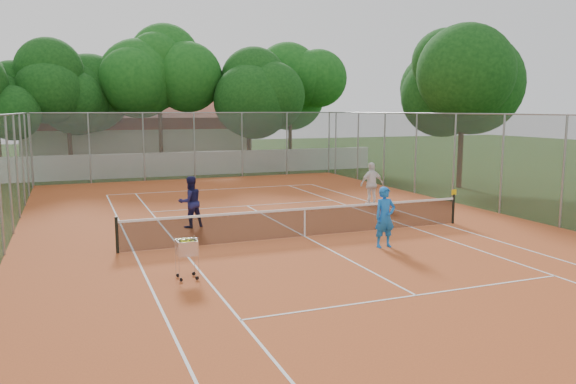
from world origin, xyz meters
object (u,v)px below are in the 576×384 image
object	(u,v)px
tennis_net	(305,222)
ball_hopper	(187,258)
player_far_right	(372,184)
player_near	(385,217)
player_far_left	(190,202)
clubhouse	(137,135)

from	to	relation	value
tennis_net	ball_hopper	world-z (taller)	ball_hopper
tennis_net	player_far_right	xyz separation A→B (m)	(5.09, 4.50, 0.46)
ball_hopper	tennis_net	bearing A→B (deg)	52.11
tennis_net	player_far_right	size ratio (longest dim) A/B	6.26
tennis_net	player_near	size ratio (longest dim) A/B	6.42
player_near	player_far_left	bearing A→B (deg)	134.51
player_near	player_far_right	xyz separation A→B (m)	(3.39, 6.70, 0.02)
clubhouse	player_near	bearing A→B (deg)	-83.24
player_near	tennis_net	bearing A→B (deg)	128.09
player_far_left	player_far_right	size ratio (longest dim) A/B	0.96
tennis_net	player_near	bearing A→B (deg)	-52.38
player_near	ball_hopper	world-z (taller)	player_near
tennis_net	player_far_right	world-z (taller)	player_far_right
player_far_left	tennis_net	bearing A→B (deg)	124.42
tennis_net	clubhouse	bearing A→B (deg)	93.95
player_far_left	ball_hopper	world-z (taller)	player_far_left
clubhouse	ball_hopper	xyz separation A→B (m)	(-2.54, -32.27, -1.64)
player_near	ball_hopper	size ratio (longest dim) A/B	1.71
tennis_net	player_far_right	distance (m)	6.81
tennis_net	ball_hopper	bearing A→B (deg)	-144.26
player_near	player_far_left	distance (m)	7.03
tennis_net	player_far_left	distance (m)	4.30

